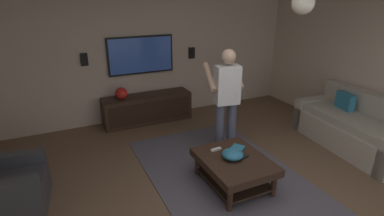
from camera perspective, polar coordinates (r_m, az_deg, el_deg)
ground_plane at (r=3.76m, az=10.33°, el=-18.77°), size 7.98×7.98×0.00m
wall_back_tv at (r=6.03m, az=-7.89°, el=10.93°), size 0.10×6.24×2.71m
area_rug at (r=4.30m, az=6.27°, el=-12.77°), size 3.11×1.92×0.01m
couch at (r=5.58m, az=28.45°, el=-3.44°), size 1.97×1.02×0.87m
armchair at (r=4.16m, az=-32.18°, el=-12.99°), size 0.88×0.89×0.82m
coffee_table at (r=4.00m, az=7.95°, el=-10.70°), size 1.00×0.80×0.40m
media_console at (r=5.94m, az=-8.42°, el=-0.08°), size 0.45×1.70×0.55m
tv at (r=5.89m, az=-9.65°, el=9.87°), size 0.05×1.27×0.71m
person_standing at (r=4.57m, az=6.53°, el=2.30°), size 0.60×0.60×1.64m
bowl at (r=3.91m, az=7.69°, el=-8.70°), size 0.27×0.27×0.12m
remote_white at (r=4.10m, az=4.56°, el=-7.82°), size 0.05×0.15×0.02m
remote_black at (r=3.96m, az=9.80°, el=-9.21°), size 0.09×0.16×0.02m
remote_grey at (r=3.97m, az=7.30°, el=-8.97°), size 0.16×0.07×0.02m
book at (r=4.13m, az=8.50°, el=-7.69°), size 0.26×0.27×0.04m
vase_round at (r=5.69m, az=-13.24°, el=2.72°), size 0.22×0.22×0.22m
wall_speaker_left at (r=6.29m, az=-0.05°, el=10.41°), size 0.06×0.12×0.22m
wall_speaker_right at (r=5.72m, az=-19.75°, el=8.66°), size 0.06×0.12×0.22m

